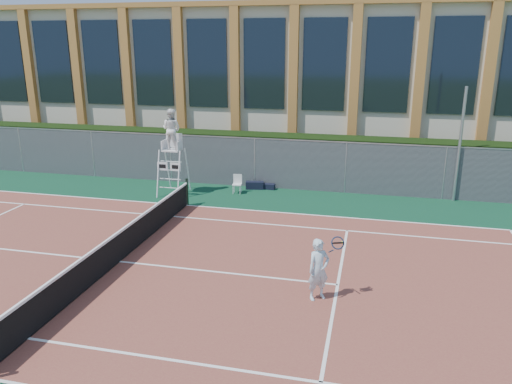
% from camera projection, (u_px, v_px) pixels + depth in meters
% --- Properties ---
extents(ground, '(120.00, 120.00, 0.00)m').
position_uv_depth(ground, '(120.00, 262.00, 14.74)').
color(ground, '#233814').
extents(apron, '(36.00, 20.00, 0.01)m').
position_uv_depth(apron, '(135.00, 249.00, 15.67)').
color(apron, '#0D3A28').
rests_on(apron, ground).
extents(tennis_court, '(23.77, 10.97, 0.02)m').
position_uv_depth(tennis_court, '(119.00, 262.00, 14.73)').
color(tennis_court, brown).
rests_on(tennis_court, apron).
extents(tennis_net, '(0.10, 11.30, 1.10)m').
position_uv_depth(tennis_net, '(118.00, 246.00, 14.59)').
color(tennis_net, black).
rests_on(tennis_net, ground).
extents(fence, '(40.00, 0.06, 2.20)m').
position_uv_depth(fence, '(212.00, 161.00, 22.63)').
color(fence, '#595E60').
rests_on(fence, ground).
extents(hedge, '(40.00, 1.40, 2.20)m').
position_uv_depth(hedge, '(220.00, 155.00, 23.75)').
color(hedge, black).
rests_on(hedge, ground).
extents(building, '(45.00, 10.60, 8.22)m').
position_uv_depth(building, '(258.00, 79.00, 30.28)').
color(building, beige).
rests_on(building, ground).
extents(steel_pole, '(0.12, 0.12, 4.63)m').
position_uv_depth(steel_pole, '(460.00, 145.00, 19.87)').
color(steel_pole, '#9EA0A5').
rests_on(steel_pole, ground).
extents(umpire_chair, '(1.03, 1.58, 3.68)m').
position_uv_depth(umpire_chair, '(172.00, 132.00, 20.80)').
color(umpire_chair, white).
rests_on(umpire_chair, ground).
extents(plastic_chair, '(0.41, 0.41, 0.80)m').
position_uv_depth(plastic_chair, '(237.00, 182.00, 21.46)').
color(plastic_chair, silver).
rests_on(plastic_chair, apron).
extents(sports_bag_near, '(0.82, 0.44, 0.33)m').
position_uv_depth(sports_bag_near, '(255.00, 185.00, 22.11)').
color(sports_bag_near, black).
rests_on(sports_bag_near, apron).
extents(sports_bag_far, '(0.62, 0.30, 0.24)m').
position_uv_depth(sports_bag_far, '(268.00, 186.00, 22.09)').
color(sports_bag_far, black).
rests_on(sports_bag_far, apron).
extents(tennis_player, '(0.96, 0.75, 1.62)m').
position_uv_depth(tennis_player, '(319.00, 269.00, 12.38)').
color(tennis_player, silver).
rests_on(tennis_player, tennis_court).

